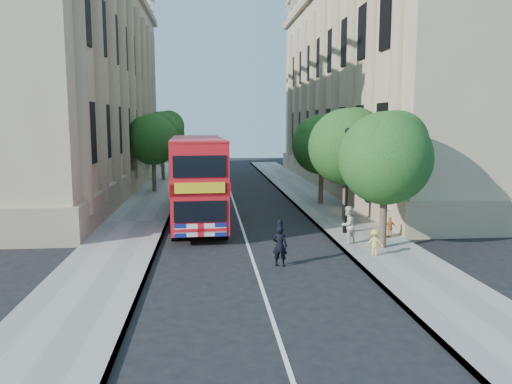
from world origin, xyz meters
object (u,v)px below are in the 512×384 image
object	(u,v)px
lamp_post	(347,185)
box_van	(194,185)
police_constable	(280,246)
double_decker_bus	(198,178)
woman_pedestrian	(348,225)

from	to	relation	value
lamp_post	box_van	world-z (taller)	lamp_post
lamp_post	police_constable	bearing A→B (deg)	-128.84
double_decker_bus	woman_pedestrian	world-z (taller)	double_decker_bus
box_van	police_constable	distance (m)	15.12
police_constable	lamp_post	bearing A→B (deg)	-109.50
police_constable	double_decker_bus	bearing A→B (deg)	-48.72
lamp_post	box_van	distance (m)	12.41
lamp_post	police_constable	xyz separation A→B (m)	(-4.03, -5.00, -1.71)
lamp_post	woman_pedestrian	world-z (taller)	lamp_post
lamp_post	police_constable	distance (m)	6.64
lamp_post	box_van	bearing A→B (deg)	128.65
box_van	woman_pedestrian	size ratio (longest dim) A/B	3.03
box_van	double_decker_bus	bearing A→B (deg)	-90.19
double_decker_bus	police_constable	xyz separation A→B (m)	(3.30, -8.20, -1.77)
double_decker_bus	police_constable	bearing A→B (deg)	-70.33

